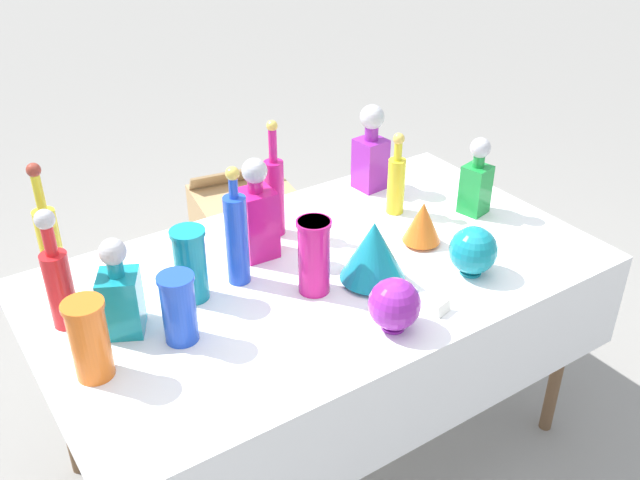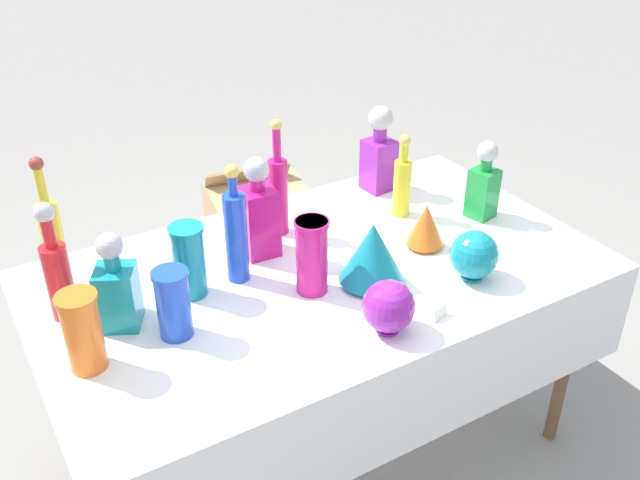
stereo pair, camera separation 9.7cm
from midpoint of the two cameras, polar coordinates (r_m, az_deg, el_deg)
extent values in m
plane|color=gray|center=(2.65, 1.09, -16.24)|extent=(40.00, 40.00, 0.00)
cube|color=white|center=(2.16, 1.28, -2.64)|extent=(1.69, 0.96, 0.03)
cube|color=white|center=(1.95, 8.91, -13.03)|extent=(1.69, 0.01, 0.33)
cylinder|color=brown|center=(2.59, 20.17, -8.85)|extent=(0.04, 0.04, 0.73)
cylinder|color=brown|center=(2.48, -18.81, -10.56)|extent=(0.04, 0.04, 0.73)
cylinder|color=brown|center=(3.00, 9.50, -1.26)|extent=(0.04, 0.04, 0.73)
cylinder|color=yellow|center=(2.43, 7.71, 4.11)|extent=(0.06, 0.06, 0.20)
cylinder|color=yellow|center=(2.37, 7.93, 6.91)|extent=(0.03, 0.03, 0.06)
sphere|color=gold|center=(2.36, 8.00, 7.88)|extent=(0.04, 0.04, 0.04)
cylinder|color=blue|center=(2.05, -5.37, 0.14)|extent=(0.07, 0.07, 0.27)
cylinder|color=blue|center=(1.97, -5.61, 4.34)|extent=(0.03, 0.03, 0.06)
sphere|color=gold|center=(1.95, -5.67, 5.46)|extent=(0.04, 0.04, 0.04)
cylinder|color=red|center=(2.00, -18.82, -3.24)|extent=(0.07, 0.07, 0.22)
cylinder|color=red|center=(1.93, -19.57, 0.55)|extent=(0.03, 0.03, 0.09)
sphere|color=#B2B2B7|center=(1.90, -19.87, 2.09)|extent=(0.05, 0.05, 0.05)
cylinder|color=yellow|center=(2.11, -19.23, -0.61)|extent=(0.06, 0.06, 0.28)
cylinder|color=yellow|center=(2.02, -20.14, 4.05)|extent=(0.03, 0.03, 0.11)
sphere|color=maroon|center=(1.99, -20.48, 5.74)|extent=(0.04, 0.04, 0.04)
cylinder|color=#C61972|center=(2.29, -2.21, 3.42)|extent=(0.06, 0.06, 0.25)
cylinder|color=#C61972|center=(2.21, -2.31, 7.60)|extent=(0.03, 0.03, 0.11)
sphere|color=gold|center=(2.18, -2.34, 9.16)|extent=(0.03, 0.03, 0.03)
cube|color=#198C38|center=(2.47, 13.96, 3.63)|extent=(0.10, 0.10, 0.17)
cylinder|color=#198C38|center=(2.43, 14.28, 5.92)|extent=(0.04, 0.04, 0.05)
sphere|color=#B2B2B7|center=(2.41, 14.41, 6.87)|extent=(0.07, 0.07, 0.07)
cube|color=#C61972|center=(2.18, -3.64, 1.44)|extent=(0.11, 0.11, 0.22)
cylinder|color=#C61972|center=(2.12, -3.76, 4.55)|extent=(0.05, 0.05, 0.04)
sphere|color=#B2B2B7|center=(2.10, -3.80, 5.64)|extent=(0.08, 0.08, 0.08)
cube|color=teal|center=(1.94, -14.47, -4.47)|extent=(0.14, 0.14, 0.17)
cylinder|color=teal|center=(1.88, -14.90, -1.68)|extent=(0.04, 0.04, 0.05)
sphere|color=#B2B2B7|center=(1.86, -15.09, -0.48)|extent=(0.07, 0.07, 0.07)
cube|color=purple|center=(2.60, 5.78, 5.98)|extent=(0.11, 0.11, 0.19)
cylinder|color=purple|center=(2.55, 5.92, 8.50)|extent=(0.05, 0.05, 0.06)
sphere|color=#B2B2B7|center=(2.53, 5.99, 9.66)|extent=(0.09, 0.09, 0.09)
cylinder|color=blue|center=(1.87, -10.20, -5.07)|extent=(0.09, 0.09, 0.20)
cylinder|color=blue|center=(1.81, -10.46, -2.72)|extent=(0.10, 0.10, 0.01)
cylinder|color=#C61972|center=(2.00, 0.73, -1.34)|extent=(0.09, 0.09, 0.23)
cylinder|color=#C61972|center=(1.94, 0.75, 1.37)|extent=(0.10, 0.10, 0.01)
cylinder|color=teal|center=(2.01, -9.09, -1.69)|extent=(0.09, 0.09, 0.22)
cylinder|color=teal|center=(1.96, -9.33, 0.86)|extent=(0.10, 0.10, 0.01)
cylinder|color=orange|center=(1.81, -17.00, -7.08)|extent=(0.09, 0.09, 0.21)
cylinder|color=orange|center=(1.75, -17.49, -4.46)|extent=(0.10, 0.10, 0.01)
cylinder|color=teal|center=(2.10, 5.43, -3.25)|extent=(0.09, 0.09, 0.01)
cone|color=teal|center=(2.05, 5.57, -0.98)|extent=(0.19, 0.19, 0.18)
cylinder|color=orange|center=(2.29, 9.51, -0.37)|extent=(0.07, 0.07, 0.01)
cone|color=orange|center=(2.26, 9.67, 1.22)|extent=(0.12, 0.12, 0.13)
cylinder|color=teal|center=(2.17, 13.26, -2.86)|extent=(0.06, 0.06, 0.01)
sphere|color=teal|center=(2.13, 13.50, -1.16)|extent=(0.14, 0.14, 0.14)
cylinder|color=purple|center=(1.92, 6.90, -7.08)|extent=(0.06, 0.06, 0.01)
sphere|color=purple|center=(1.88, 7.04, -5.29)|extent=(0.14, 0.14, 0.14)
cube|color=white|center=(1.98, 10.98, -5.74)|extent=(0.06, 0.03, 0.03)
cube|color=tan|center=(3.59, -3.96, 1.29)|extent=(0.55, 0.51, 0.36)
cube|color=tan|center=(3.59, -5.04, 5.20)|extent=(0.44, 0.14, 0.09)
camera|label=1|loc=(0.05, -88.68, 0.78)|focal=40.00mm
camera|label=2|loc=(0.05, 91.32, -0.78)|focal=40.00mm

